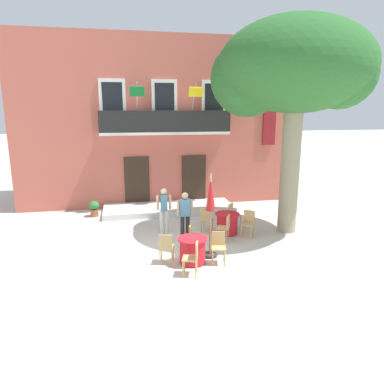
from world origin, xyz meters
TOP-DOWN VIEW (x-y plane):
  - ground_plane at (0.00, 0.00)m, footprint 120.00×120.00m
  - building_facade at (0.19, 6.99)m, footprint 13.00×5.09m
  - entrance_step_platform at (0.19, 4.02)m, footprint 5.57×1.95m
  - plane_tree at (4.01, 0.72)m, footprint 5.33×4.68m
  - cafe_table_near_tree at (1.86, 0.77)m, footprint 0.86×0.86m
  - cafe_chair_near_tree_0 at (2.28, 1.40)m, footprint 0.56×0.56m
  - cafe_chair_near_tree_1 at (1.17, 1.07)m, footprint 0.54×0.54m
  - cafe_chair_near_tree_2 at (1.57, 0.07)m, footprint 0.54×0.54m
  - cafe_chair_near_tree_3 at (2.52, 0.40)m, footprint 0.56×0.56m
  - cafe_table_middle at (0.18, -1.43)m, footprint 0.86×0.86m
  - cafe_chair_middle_0 at (0.36, -0.70)m, footprint 0.51×0.51m
  - cafe_chair_middle_1 at (-0.57, -1.32)m, footprint 0.49×0.49m
  - cafe_chair_middle_2 at (0.04, -2.17)m, footprint 0.50×0.50m
  - cafe_chair_middle_3 at (0.92, -1.52)m, footprint 0.48×0.48m
  - cafe_umbrella at (0.79, -1.06)m, footprint 0.44×0.44m
  - ground_planter_left at (-2.94, 3.88)m, footprint 0.42×0.42m
  - pedestrian_near_entrance at (-0.33, 1.24)m, footprint 0.53×0.35m
  - pedestrian_mid_plaza at (0.26, 0.30)m, footprint 0.53×0.24m

SIDE VIEW (x-z plane):
  - ground_plane at x=0.00m, z-range 0.00..0.00m
  - entrance_step_platform at x=0.19m, z-range 0.00..0.25m
  - ground_planter_left at x=-2.94m, z-range 0.04..0.69m
  - cafe_table_near_tree at x=1.86m, z-range 0.01..0.77m
  - cafe_table_middle at x=0.18m, z-range 0.01..0.77m
  - cafe_chair_near_tree_0 at x=2.28m, z-range 0.07..0.98m
  - cafe_chair_near_tree_1 at x=1.17m, z-range 0.07..0.98m
  - cafe_chair_near_tree_2 at x=1.57m, z-range 0.07..0.98m
  - cafe_chair_near_tree_3 at x=2.52m, z-range 0.07..0.98m
  - cafe_chair_middle_0 at x=0.36m, z-range 0.07..0.98m
  - cafe_chair_middle_1 at x=-0.57m, z-range 0.07..0.98m
  - cafe_chair_middle_2 at x=0.04m, z-range 0.07..0.98m
  - cafe_chair_middle_3 at x=0.92m, z-range 0.07..0.98m
  - pedestrian_near_entrance at x=-0.33m, z-range 0.11..1.76m
  - pedestrian_mid_plaza at x=0.26m, z-range 0.11..1.81m
  - cafe_umbrella at x=0.79m, z-range 0.39..2.94m
  - building_facade at x=0.19m, z-range 0.00..7.50m
  - plane_tree at x=4.01m, z-range 1.94..9.27m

